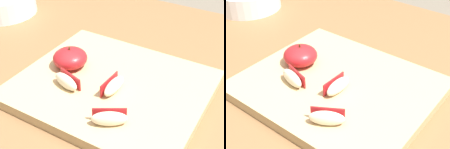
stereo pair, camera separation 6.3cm
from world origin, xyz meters
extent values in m
cube|color=brown|center=(0.00, 0.00, 0.74)|extent=(1.38, 0.90, 0.03)
cube|color=brown|center=(-0.63, 0.39, 0.36)|extent=(0.06, 0.06, 0.73)
cube|color=tan|center=(0.03, -0.04, 0.77)|extent=(0.37, 0.32, 0.02)
ellipsoid|color=#B21E23|center=(-0.08, -0.04, 0.80)|extent=(0.07, 0.07, 0.04)
cylinder|color=#4C3319|center=(-0.08, -0.04, 0.82)|extent=(0.00, 0.00, 0.01)
ellipsoid|color=#F4EACC|center=(0.05, -0.06, 0.79)|extent=(0.02, 0.06, 0.03)
cube|color=#B21E23|center=(0.03, -0.06, 0.79)|extent=(0.00, 0.06, 0.03)
ellipsoid|color=#F4EACC|center=(0.09, -0.15, 0.79)|extent=(0.06, 0.05, 0.03)
cube|color=#B21E23|center=(0.08, -0.14, 0.79)|extent=(0.05, 0.03, 0.03)
ellipsoid|color=#F4EACC|center=(-0.04, -0.10, 0.79)|extent=(0.07, 0.04, 0.03)
cube|color=#B21E23|center=(-0.04, -0.09, 0.79)|extent=(0.06, 0.02, 0.03)
cylinder|color=white|center=(-0.46, 0.12, 0.79)|extent=(0.20, 0.20, 0.06)
cylinder|color=white|center=(-0.46, 0.12, 0.79)|extent=(0.16, 0.16, 0.05)
camera|label=1|loc=(0.29, -0.48, 1.16)|focal=51.08mm
camera|label=2|loc=(0.34, -0.45, 1.16)|focal=51.08mm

